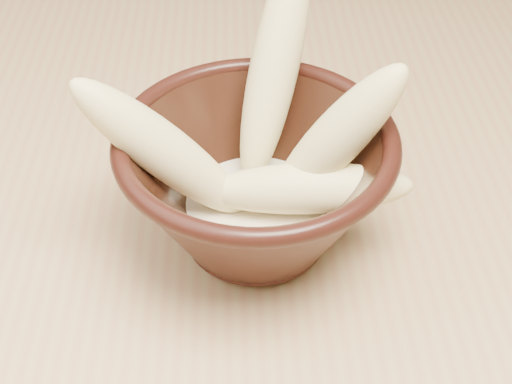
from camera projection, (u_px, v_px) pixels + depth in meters
table at (247, 244)px, 0.62m from camera, size 1.20×0.80×0.75m
bowl at (256, 182)px, 0.47m from camera, size 0.18×0.18×0.10m
milk_puddle at (256, 209)px, 0.49m from camera, size 0.10×0.10×0.01m
banana_upright at (275, 66)px, 0.48m from camera, size 0.08×0.12×0.16m
banana_left at (163, 150)px, 0.45m from camera, size 0.12×0.04×0.13m
banana_right at (336, 139)px, 0.45m from camera, size 0.10×0.03×0.13m
banana_across at (307, 188)px, 0.46m from camera, size 0.14×0.04×0.04m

